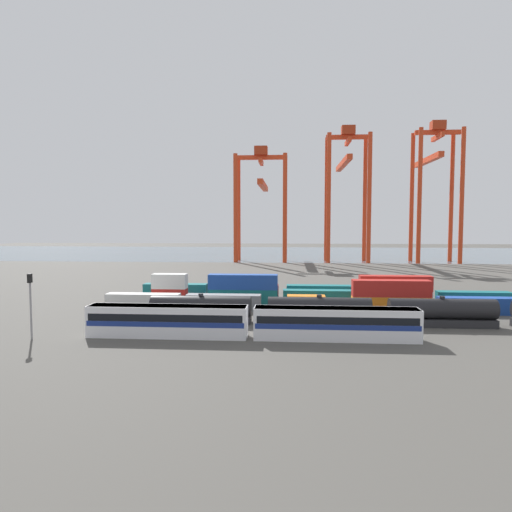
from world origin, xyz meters
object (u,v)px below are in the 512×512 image
Objects in this scene: shipping_container_9 at (170,296)px; signal_mast at (30,297)px; shipping_container_2 at (306,303)px; shipping_container_0 at (143,301)px; gantry_crane_east at (435,178)px; shipping_container_19 at (319,292)px; shipping_container_11 at (243,297)px; gantry_crane_west at (262,193)px; passenger_train at (251,321)px; freight_tank_row at (442,312)px; gantry_crane_central at (346,180)px.

signal_mast is at bearing -110.76° from shipping_container_9.
shipping_container_2 is (34.00, 20.36, -3.89)m from signal_mast.
shipping_container_0 and shipping_container_9 have the same top height.
gantry_crane_east is at bearing 52.56° from shipping_container_0.
signal_mast is 21.98m from shipping_container_0.
signal_mast is 0.67× the size of shipping_container_19.
shipping_container_9 is (2.79, 6.28, 0.00)m from shipping_container_0.
shipping_container_9 is (10.10, 26.64, -3.89)m from signal_mast.
shipping_container_11 is 1.00× the size of shipping_container_19.
gantry_crane_east is (83.79, 120.23, 25.41)m from signal_mast.
shipping_container_9 is 0.12× the size of gantry_crane_east.
gantry_crane_west is at bearing 100.43° from shipping_container_19.
passenger_train reaches higher than shipping_container_2.
shipping_container_9 is 0.14× the size of gantry_crane_west.
freight_tank_row is at bearing 11.86° from signal_mast.
gantry_crane_east is at bearing -1.82° from gantry_crane_central.
shipping_container_9 is 0.50× the size of shipping_container_11.
shipping_container_0 is at bearing 137.35° from passenger_train.
signal_mast reaches higher than shipping_container_11.
shipping_container_0 is 0.25× the size of gantry_crane_central.
gantry_crane_west reaches higher than shipping_container_19.
shipping_container_2 is at bearing 30.92° from signal_mast.
shipping_container_19 is 94.19m from gantry_crane_central.
shipping_container_9 is at bearing 180.00° from shipping_container_11.
shipping_container_0 is 32.10m from shipping_container_19.
gantry_crane_west reaches higher than shipping_container_2.
gantry_crane_west is at bearing 179.62° from gantry_crane_central.
shipping_container_19 is 0.24× the size of gantry_crane_east.
shipping_container_0 is 6.88m from shipping_container_9.
shipping_container_0 is at bearing -156.94° from shipping_container_19.
shipping_container_9 is 0.50× the size of shipping_container_19.
gantry_crane_west is (20.55, 121.45, 20.57)m from signal_mast.
shipping_container_2 is at bearing 152.70° from freight_tank_row.
shipping_container_0 is 17.08m from shipping_container_11.
shipping_container_2 is at bearing -102.76° from shipping_container_19.
shipping_container_0 is 0.29× the size of gantry_crane_west.
shipping_container_9 is 0.12× the size of gantry_crane_central.
shipping_container_11 is 0.24× the size of gantry_crane_east.
passenger_train reaches higher than shipping_container_19.
shipping_container_2 is (7.40, 17.77, -0.84)m from passenger_train.
passenger_train is 29.18m from shipping_container_9.
shipping_container_0 is at bearing 168.18° from freight_tank_row.
shipping_container_2 is at bearing -116.50° from gantry_crane_east.
signal_mast is 0.67× the size of shipping_container_11.
gantry_crane_east is at bearing 51.78° from shipping_container_9.
shipping_container_9 and shipping_container_19 have the same top height.
signal_mast is at bearing -131.04° from shipping_container_11.
gantry_crane_central is (28.98, 94.59, 28.96)m from shipping_container_11.
gantry_crane_central reaches higher than shipping_container_0.
freight_tank_row is 6.71× the size of shipping_container_11.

